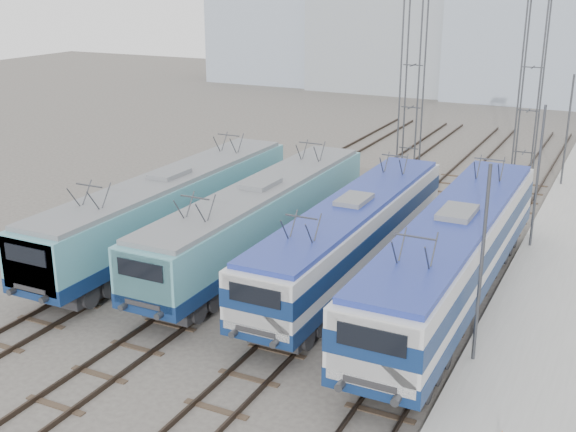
# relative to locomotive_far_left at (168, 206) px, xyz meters

# --- Properties ---
(ground) EXTENTS (160.00, 160.00, 0.00)m
(ground) POSITION_rel_locomotive_far_left_xyz_m (6.75, -6.41, -2.24)
(ground) COLOR #514C47
(platform) EXTENTS (4.00, 70.00, 0.30)m
(platform) POSITION_rel_locomotive_far_left_xyz_m (16.95, 1.59, -2.09)
(platform) COLOR #9E9E99
(platform) RESTS_ON ground
(locomotive_far_left) EXTENTS (2.84, 17.93, 3.37)m
(locomotive_far_left) POSITION_rel_locomotive_far_left_xyz_m (0.00, 0.00, 0.00)
(locomotive_far_left) COLOR navy
(locomotive_far_left) RESTS_ON ground
(locomotive_center_left) EXTENTS (2.78, 17.55, 3.30)m
(locomotive_center_left) POSITION_rel_locomotive_far_left_xyz_m (4.50, 0.63, -0.04)
(locomotive_center_left) COLOR navy
(locomotive_center_left) RESTS_ON ground
(locomotive_center_right) EXTENTS (2.72, 17.16, 3.23)m
(locomotive_center_right) POSITION_rel_locomotive_far_left_xyz_m (9.00, 0.50, -0.04)
(locomotive_center_right) COLOR navy
(locomotive_center_right) RESTS_ON ground
(locomotive_far_right) EXTENTS (2.96, 18.71, 3.52)m
(locomotive_far_right) POSITION_rel_locomotive_far_left_xyz_m (13.50, -0.27, 0.15)
(locomotive_far_right) COLOR navy
(locomotive_far_right) RESTS_ON ground
(catenary_tower_west) EXTENTS (4.50, 1.20, 12.00)m
(catenary_tower_west) POSITION_rel_locomotive_far_left_xyz_m (6.75, 15.59, 4.41)
(catenary_tower_west) COLOR #3F4247
(catenary_tower_west) RESTS_ON ground
(catenary_tower_east) EXTENTS (4.50, 1.20, 12.00)m
(catenary_tower_east) POSITION_rel_locomotive_far_left_xyz_m (13.25, 17.59, 4.41)
(catenary_tower_east) COLOR #3F4247
(catenary_tower_east) RESTS_ON ground
(mast_front) EXTENTS (0.12, 0.12, 7.00)m
(mast_front) POSITION_rel_locomotive_far_left_xyz_m (15.35, -4.41, 1.26)
(mast_front) COLOR #3F4247
(mast_front) RESTS_ON ground
(mast_mid) EXTENTS (0.12, 0.12, 7.00)m
(mast_mid) POSITION_rel_locomotive_far_left_xyz_m (15.35, 7.59, 1.26)
(mast_mid) COLOR #3F4247
(mast_mid) RESTS_ON ground
(mast_rear) EXTENTS (0.12, 0.12, 7.00)m
(mast_rear) POSITION_rel_locomotive_far_left_xyz_m (15.35, 19.59, 1.26)
(mast_rear) COLOR #3F4247
(mast_rear) RESTS_ON ground
(building_west) EXTENTS (18.00, 12.00, 14.00)m
(building_west) POSITION_rel_locomotive_far_left_xyz_m (-7.25, 55.59, 4.76)
(building_west) COLOR #9099A1
(building_west) RESTS_ON ground
(building_center) EXTENTS (22.00, 14.00, 18.00)m
(building_center) POSITION_rel_locomotive_far_left_xyz_m (10.75, 55.59, 6.76)
(building_center) COLOR #95A2B5
(building_center) RESTS_ON ground
(building_far_west) EXTENTS (14.00, 10.00, 10.00)m
(building_far_west) POSITION_rel_locomotive_far_left_xyz_m (-23.25, 55.59, 2.76)
(building_far_west) COLOR #95A2B5
(building_far_west) RESTS_ON ground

